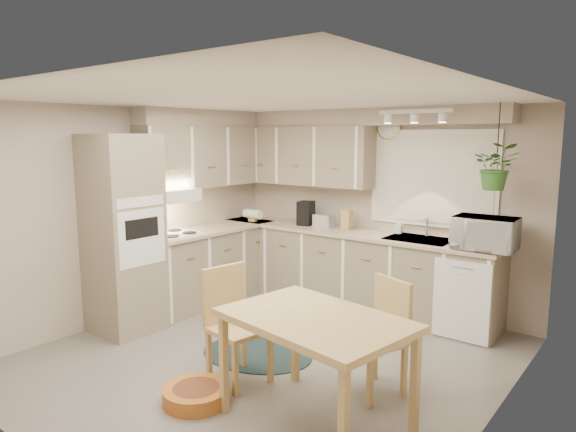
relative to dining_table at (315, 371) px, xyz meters
The scene contains 35 objects.
floor 1.27m from the dining_table, 146.14° to the left, with size 4.20×4.20×0.00m, color slate.
ceiling 2.33m from the dining_table, 146.14° to the left, with size 4.20×4.20×0.00m, color white.
wall_back 3.05m from the dining_table, 109.88° to the left, with size 4.00×0.04×2.40m, color #AFA091.
wall_front 1.92m from the dining_table, 125.08° to the right, with size 4.00×0.04×2.40m, color #AFA091.
wall_left 3.18m from the dining_table, 167.37° to the left, with size 0.04×4.20×2.40m, color #AFA091.
wall_right 1.44m from the dining_table, 33.99° to the left, with size 0.04×4.20×2.40m, color #AFA091.
base_cab_left 3.11m from the dining_table, 150.20° to the left, with size 0.60×1.85×0.90m, color gray.
base_cab_back 2.75m from the dining_table, 115.93° to the left, with size 3.60×0.60×0.90m, color gray.
counter_left 3.15m from the dining_table, 150.11° to the left, with size 0.64×1.89×0.04m, color #C4A68F.
counter_back 2.79m from the dining_table, 116.02° to the left, with size 3.64×0.64×0.04m, color #C4A68F.
oven_stack 2.77m from the dining_table, behind, with size 0.65×0.65×2.10m, color gray.
wall_oven_face 2.46m from the dining_table, behind, with size 0.02×0.56×0.58m, color silver.
upper_cab_left 3.58m from the dining_table, 149.39° to the left, with size 0.35×2.00×0.75m, color gray.
upper_cab_back 3.57m from the dining_table, 127.63° to the left, with size 2.00×0.35×0.75m, color gray.
soffit_left 3.81m from the dining_table, 149.61° to the left, with size 0.30×2.00×0.20m, color #AFA091.
soffit_back 3.45m from the dining_table, 114.63° to the left, with size 3.60×0.30×0.20m, color #AFA091.
cooktop 2.90m from the dining_table, 160.07° to the left, with size 0.52×0.58×0.02m, color silver.
range_hood 3.04m from the dining_table, 160.20° to the left, with size 0.40×0.60×0.14m, color silver.
window_blinds 3.01m from the dining_table, 96.29° to the left, with size 1.40×0.02×1.00m, color white.
window_frame 3.01m from the dining_table, 96.27° to the left, with size 1.50×0.02×1.10m, color white.
sink 2.54m from the dining_table, 96.97° to the left, with size 0.70×0.48×0.10m, color #ADB0B5.
dishwasher_front 2.18m from the dining_table, 82.17° to the left, with size 0.58×0.01×0.83m, color silver.
track_light_bar 2.95m from the dining_table, 97.75° to the left, with size 0.80×0.04×0.04m, color silver.
wall_clock 3.37m from the dining_table, 107.26° to the left, with size 0.30×0.30×0.03m, color gold.
dining_table is the anchor object (origin of this frame).
chair_left 0.91m from the dining_table, 169.48° to the left, with size 0.46×0.46×0.97m, color tan.
chair_back 0.69m from the dining_table, 81.88° to the left, with size 0.43×0.43×0.93m, color tan.
braided_rug 1.36m from the dining_table, 149.78° to the left, with size 1.10×0.82×0.01m, color black.
pet_bed 1.03m from the dining_table, 161.32° to the right, with size 0.53×0.53×0.12m, color #AA5C22.
microwave 2.52m from the dining_table, 79.72° to the left, with size 0.60×0.33×0.41m, color silver.
soap_bottle 2.76m from the dining_table, 103.50° to the left, with size 0.08×0.17×0.08m, color silver.
hanging_plant 2.76m from the dining_table, 78.00° to the left, with size 0.42×0.46×0.36m, color #336829.
coffee_maker 3.17m from the dining_table, 126.94° to the left, with size 0.17×0.21×0.31m, color black.
toaster 3.02m from the dining_table, 122.59° to the left, with size 0.26×0.15×0.16m, color #ADB0B5.
knife_block 2.90m from the dining_table, 116.75° to the left, with size 0.11×0.11×0.24m, color tan.
Camera 1 is at (2.96, -3.53, 2.06)m, focal length 32.00 mm.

